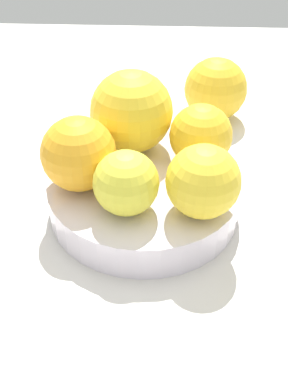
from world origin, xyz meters
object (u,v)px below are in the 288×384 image
Objects in this scene: fruit_bowl at (144,196)px; orange_in_bowl_0 at (203,181)px; orange_loose_0 at (216,89)px; orange_in_bowl_4 at (201,135)px; orange_in_bowl_2 at (79,154)px; orange_in_bowl_3 at (126,183)px; orange_in_bowl_1 at (132,112)px.

orange_in_bowl_0 is (4.28, 5.44, 5.33)cm from fruit_bowl.
orange_in_bowl_4 is at bearing -10.45° from orange_loose_0.
orange_in_bowl_4 is (-3.59, 5.62, 5.18)cm from fruit_bowl.
fruit_bowl is 8.73cm from orange_in_bowl_0.
orange_in_bowl_4 is at bearing 110.60° from orange_in_bowl_2.
orange_in_bowl_0 is at bearing 90.46° from orange_in_bowl_3.
orange_in_bowl_1 is 8.38cm from orange_in_bowl_2.
orange_in_bowl_4 reaches higher than fruit_bowl.
orange_loose_0 is at bearing 143.02° from orange_in_bowl_1.
orange_in_bowl_2 is 5.93cm from orange_in_bowl_3.
orange_in_bowl_0 reaches higher than fruit_bowl.
orange_in_bowl_2 is 25.46cm from orange_loose_0.
orange_in_bowl_0 is 0.93× the size of orange_in_bowl_2.
orange_loose_0 is at bearing 156.42° from fruit_bowl.
orange_in_bowl_3 is 0.93× the size of orange_in_bowl_4.
orange_in_bowl_0 is 0.77× the size of orange_in_bowl_1.
orange_in_bowl_0 is 1.12× the size of orange_in_bowl_3.
orange_in_bowl_4 reaches higher than orange_in_bowl_3.
orange_in_bowl_3 is 10.60cm from orange_in_bowl_4.
orange_in_bowl_1 is at bearing -178.98° from orange_in_bowl_3.
orange_in_bowl_0 is at bearing 34.02° from orange_in_bowl_1.
orange_in_bowl_2 is (0.84, -6.17, 5.57)cm from fruit_bowl.
orange_in_bowl_3 is 0.73× the size of orange_loose_0.
orange_in_bowl_0 is at bearing -7.48° from orange_loose_0.
orange_in_bowl_0 is 24.33cm from orange_loose_0.
orange_loose_0 is (-24.00, 9.99, -2.57)cm from orange_in_bowl_3.
orange_in_bowl_1 is at bearing -145.98° from orange_in_bowl_0.
orange_in_bowl_0 reaches higher than orange_in_bowl_4.
orange_in_bowl_4 is at bearing 138.42° from orange_in_bowl_3.
orange_in_bowl_2 reaches higher than fruit_bowl.
orange_in_bowl_2 is 12.60cm from orange_in_bowl_4.
orange_in_bowl_0 is at bearing 51.83° from fruit_bowl.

